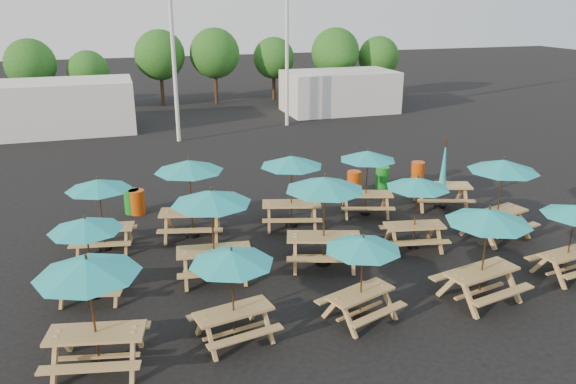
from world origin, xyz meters
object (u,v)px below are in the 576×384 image
object	(u,v)px
waste_bin_1	(132,201)
picnic_unit_14	(443,179)
picnic_unit_3	(232,263)
waste_bin_4	(418,172)
picnic_unit_4	(212,203)
picnic_unit_7	(325,189)
waste_bin_2	(354,182)
picnic_unit_2	(99,189)
picnic_unit_10	(418,187)
picnic_unit_0	(88,274)
picnic_unit_13	(503,171)
picnic_unit_8	(292,166)
waste_bin_0	(137,202)
picnic_unit_5	(189,171)
picnic_unit_11	(368,160)
waste_bin_3	(382,177)
picnic_unit_9	(488,222)
picnic_unit_6	(363,249)
picnic_unit_1	(86,230)
picnic_unit_12	(575,215)

from	to	relation	value
waste_bin_1	picnic_unit_14	bearing A→B (deg)	-14.38
picnic_unit_3	waste_bin_4	xyz separation A→B (m)	(9.36, 8.59, -1.40)
picnic_unit_4	waste_bin_4	xyz separation A→B (m)	(9.25, 5.65, -1.68)
picnic_unit_7	waste_bin_2	bearing A→B (deg)	76.58
picnic_unit_2	picnic_unit_10	bearing A→B (deg)	-6.14
picnic_unit_0	picnic_unit_13	world-z (taller)	picnic_unit_13
picnic_unit_8	waste_bin_0	distance (m)	5.62
picnic_unit_4	waste_bin_0	distance (m)	5.92
picnic_unit_3	picnic_unit_5	bearing A→B (deg)	79.46
picnic_unit_3	picnic_unit_4	xyz separation A→B (m)	(0.12, 2.94, 0.28)
picnic_unit_11	waste_bin_3	distance (m)	3.38
picnic_unit_0	picnic_unit_10	world-z (taller)	picnic_unit_0
picnic_unit_9	picnic_unit_13	bearing A→B (deg)	36.54
waste_bin_4	picnic_unit_7	bearing A→B (deg)	-137.23
waste_bin_1	waste_bin_3	distance (m)	9.42
picnic_unit_3	picnic_unit_6	size ratio (longest dim) A/B	0.97
picnic_unit_11	waste_bin_1	bearing A→B (deg)	179.19
picnic_unit_10	waste_bin_2	xyz separation A→B (m)	(0.34, 5.12, -1.46)
picnic_unit_7	waste_bin_0	size ratio (longest dim) A/B	3.22
picnic_unit_0	picnic_unit_8	xyz separation A→B (m)	(5.92, 5.86, -0.02)
picnic_unit_0	waste_bin_1	world-z (taller)	picnic_unit_0
picnic_unit_13	waste_bin_3	world-z (taller)	picnic_unit_13
picnic_unit_7	picnic_unit_13	size ratio (longest dim) A/B	1.07
picnic_unit_1	picnic_unit_8	world-z (taller)	picnic_unit_8
picnic_unit_12	waste_bin_3	size ratio (longest dim) A/B	2.41
waste_bin_4	picnic_unit_3	bearing A→B (deg)	-137.47
picnic_unit_2	picnic_unit_13	size ratio (longest dim) A/B	0.86
picnic_unit_8	picnic_unit_12	distance (m)	8.05
picnic_unit_10	picnic_unit_12	bearing A→B (deg)	-33.09
picnic_unit_1	picnic_unit_7	world-z (taller)	picnic_unit_7
picnic_unit_5	waste_bin_3	world-z (taller)	picnic_unit_5
picnic_unit_5	picnic_unit_10	world-z (taller)	picnic_unit_5
picnic_unit_5	picnic_unit_11	xyz separation A→B (m)	(5.91, 0.14, -0.19)
picnic_unit_12	waste_bin_3	bearing A→B (deg)	90.98
waste_bin_1	picnic_unit_3	bearing A→B (deg)	-78.57
picnic_unit_11	waste_bin_2	distance (m)	2.71
waste_bin_0	picnic_unit_3	bearing A→B (deg)	-79.48
waste_bin_0	picnic_unit_9	bearing A→B (deg)	-48.02
picnic_unit_9	picnic_unit_11	size ratio (longest dim) A/B	1.01
picnic_unit_3	waste_bin_1	distance (m)	8.77
picnic_unit_2	waste_bin_3	size ratio (longest dim) A/B	2.60
picnic_unit_7	picnic_unit_6	bearing A→B (deg)	-75.83
picnic_unit_11	picnic_unit_3	bearing A→B (deg)	-117.07
picnic_unit_0	waste_bin_1	size ratio (longest dim) A/B	2.86
waste_bin_0	waste_bin_1	xyz separation A→B (m)	(-0.16, 0.12, 0.00)
picnic_unit_12	picnic_unit_7	bearing A→B (deg)	148.17
picnic_unit_2	waste_bin_1	bearing A→B (deg)	82.31
picnic_unit_11	picnic_unit_12	xyz separation A→B (m)	(3.14, -5.75, -0.19)
waste_bin_0	waste_bin_4	distance (m)	10.92
picnic_unit_7	picnic_unit_2	bearing A→B (deg)	171.96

